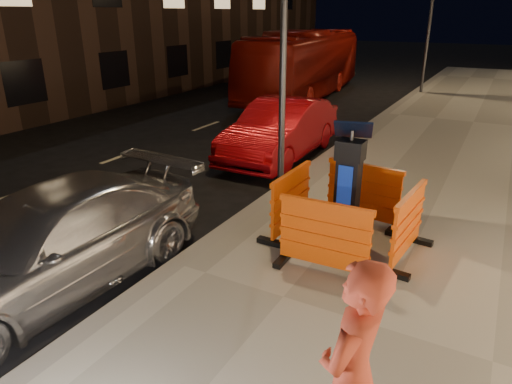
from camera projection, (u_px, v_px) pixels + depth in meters
The scene contains 14 objects.
ground_plane at pixel (177, 272), 6.82m from camera, with size 120.00×120.00×0.00m, color black.
sidewalk at pixel (377, 331), 5.45m from camera, with size 6.00×60.00×0.15m, color gray.
kerb at pixel (177, 268), 6.80m from camera, with size 0.30×60.00×0.15m, color slate.
parking_kiosk at pixel (348, 188), 7.02m from camera, with size 0.60×0.60×1.91m, color black.
barrier_front at pixel (324, 237), 6.40m from camera, with size 1.37×0.56×1.07m, color #E9500A.
barrier_back at pixel (363, 193), 7.95m from camera, with size 1.37×0.56×1.07m, color #E9500A.
barrier_kerbside at pixel (291, 202), 7.60m from camera, with size 1.37×0.56×1.07m, color #E9500A.
barrier_bldgside at pixel (408, 226), 6.75m from camera, with size 1.37×0.56×1.07m, color #E9500A.
car_silver at pixel (58, 286), 6.48m from camera, with size 1.95×4.81×1.40m, color #ABABB0.
car_red at pixel (281, 157), 12.26m from camera, with size 1.60×4.59×1.51m, color #9A070E.
bus_doubledecker at pixel (303, 96), 21.11m from camera, with size 2.44×10.44×2.91m, color maroon.
man at pixel (351, 377), 3.36m from camera, with size 0.71×0.47×1.95m, color #B13A28.
street_lamp_mid at pixel (283, 41), 8.00m from camera, with size 0.12×0.12×6.00m, color #3F3F44.
street_lamp_far at pixel (430, 24), 20.22m from camera, with size 0.12×0.12×6.00m, color #3F3F44.
Camera 1 is at (3.88, -4.60, 3.63)m, focal length 32.00 mm.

